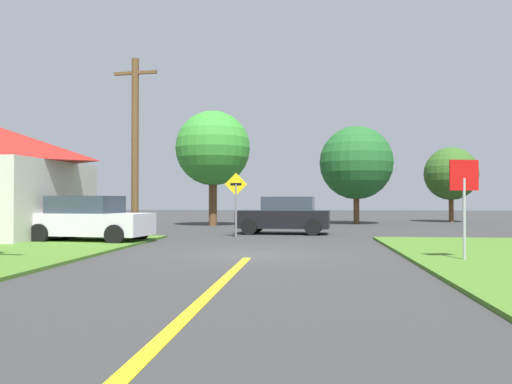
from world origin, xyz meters
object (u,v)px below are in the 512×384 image
oak_tree_right (451,174)px  direction_sign (236,197)px  stop_sign (464,191)px  utility_pole_mid (135,145)px  oak_tree_left (213,149)px  parked_car_near_building (90,219)px  car_approaching_junction (285,215)px  pine_tree_center (356,163)px

oak_tree_right → direction_sign: bearing=-128.6°
stop_sign → utility_pole_mid: size_ratio=0.34×
oak_tree_right → utility_pole_mid: bearing=-136.0°
oak_tree_left → direction_sign: bearing=-74.0°
oak_tree_left → parked_car_near_building: bearing=-100.2°
direction_sign → oak_tree_left: (-2.58, 9.02, 2.82)m
car_approaching_junction → direction_sign: direction_sign is taller
car_approaching_junction → oak_tree_left: (-4.40, 6.77, 3.61)m
stop_sign → car_approaching_junction: 11.12m
parked_car_near_building → oak_tree_right: oak_tree_right is taller
oak_tree_right → parked_car_near_building: bearing=-132.8°
direction_sign → car_approaching_junction: bearing=51.0°
stop_sign → parked_car_near_building: 12.28m
car_approaching_junction → pine_tree_center: 10.95m
stop_sign → car_approaching_junction: (-4.70, 10.03, -0.90)m
oak_tree_left → car_approaching_junction: bearing=-56.9°
stop_sign → oak_tree_right: (5.78, 23.20, 1.50)m
car_approaching_junction → utility_pole_mid: utility_pole_mid is taller
parked_car_near_building → oak_tree_right: size_ratio=0.86×
stop_sign → oak_tree_left: (-9.10, 16.80, 2.71)m
stop_sign → parked_car_near_building: bearing=-36.7°
stop_sign → pine_tree_center: 19.92m
stop_sign → direction_sign: 10.16m
utility_pole_mid → oak_tree_left: (1.43, 9.36, 0.73)m
car_approaching_junction → utility_pole_mid: bearing=28.8°
car_approaching_junction → oak_tree_right: 17.00m
oak_tree_left → pine_tree_center: oak_tree_left is taller
utility_pole_mid → oak_tree_left: bearing=81.3°
parked_car_near_building → pine_tree_center: bearing=62.0°
utility_pole_mid → oak_tree_right: (16.31, 15.77, -0.47)m
parked_car_near_building → utility_pole_mid: 3.96m
utility_pole_mid → oak_tree_right: utility_pole_mid is taller
parked_car_near_building → oak_tree_right: (17.05, 18.39, 2.41)m
car_approaching_junction → pine_tree_center: (3.96, 9.77, 2.94)m
oak_tree_right → car_approaching_junction: bearing=-128.5°
parked_car_near_building → car_approaching_junction: size_ratio=1.05×
parked_car_near_building → oak_tree_left: size_ratio=0.65×
stop_sign → direction_sign: (-6.52, 7.78, -0.12)m
car_approaching_junction → direction_sign: 3.00m
direction_sign → stop_sign: bearing=-50.0°
utility_pole_mid → oak_tree_right: 22.69m
car_approaching_junction → oak_tree_right: size_ratio=0.82×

